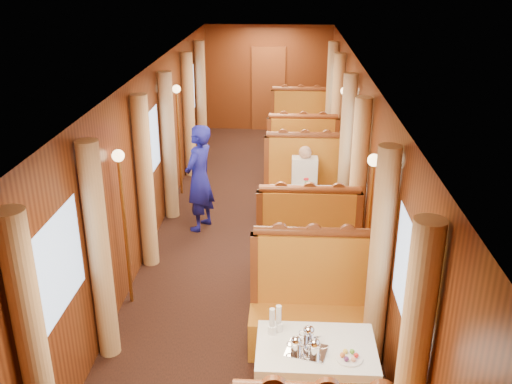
# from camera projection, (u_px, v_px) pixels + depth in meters

# --- Properties ---
(floor) EXTENTS (3.00, 12.00, 0.01)m
(floor) POSITION_uv_depth(u_px,v_px,m) (254.00, 239.00, 8.54)
(floor) COLOR black
(floor) RESTS_ON ground
(ceiling) EXTENTS (3.00, 12.00, 0.01)m
(ceiling) POSITION_uv_depth(u_px,v_px,m) (254.00, 72.00, 7.59)
(ceiling) COLOR silver
(ceiling) RESTS_ON wall_left
(wall_far) EXTENTS (3.00, 0.01, 2.50)m
(wall_far) POSITION_uv_depth(u_px,v_px,m) (268.00, 79.00, 13.61)
(wall_far) COLOR brown
(wall_far) RESTS_ON floor
(wall_left) EXTENTS (0.01, 12.00, 2.50)m
(wall_left) POSITION_uv_depth(u_px,v_px,m) (149.00, 158.00, 8.14)
(wall_left) COLOR brown
(wall_left) RESTS_ON floor
(wall_right) EXTENTS (0.01, 12.00, 2.50)m
(wall_right) POSITION_uv_depth(u_px,v_px,m) (361.00, 162.00, 7.99)
(wall_right) COLOR brown
(wall_right) RESTS_ON floor
(doorway_far) EXTENTS (0.80, 0.04, 2.00)m
(doorway_far) POSITION_uv_depth(u_px,v_px,m) (268.00, 89.00, 13.68)
(doorway_far) COLOR brown
(doorway_far) RESTS_ON floor
(table_near) EXTENTS (1.05, 0.72, 0.75)m
(table_near) POSITION_uv_depth(u_px,v_px,m) (315.00, 380.00, 5.13)
(table_near) COLOR white
(table_near) RESTS_ON floor
(banquette_near_aft) EXTENTS (1.30, 0.55, 1.34)m
(banquette_near_aft) POSITION_uv_depth(u_px,v_px,m) (311.00, 311.00, 6.04)
(banquette_near_aft) COLOR #A84812
(banquette_near_aft) RESTS_ON floor
(table_mid) EXTENTS (1.05, 0.72, 0.75)m
(table_mid) POSITION_uv_depth(u_px,v_px,m) (305.00, 218.00, 8.36)
(table_mid) COLOR white
(table_mid) RESTS_ON floor
(banquette_mid_fwd) EXTENTS (1.30, 0.55, 1.34)m
(banquette_mid_fwd) POSITION_uv_depth(u_px,v_px,m) (307.00, 247.00, 7.40)
(banquette_mid_fwd) COLOR #A84812
(banquette_mid_fwd) RESTS_ON floor
(banquette_mid_aft) EXTENTS (1.30, 0.55, 1.34)m
(banquette_mid_aft) POSITION_uv_depth(u_px,v_px,m) (303.00, 189.00, 9.28)
(banquette_mid_aft) COLOR #A84812
(banquette_mid_aft) RESTS_ON floor
(table_far) EXTENTS (1.05, 0.72, 0.75)m
(table_far) POSITION_uv_depth(u_px,v_px,m) (301.00, 146.00, 11.60)
(table_far) COLOR white
(table_far) RESTS_ON floor
(banquette_far_fwd) EXTENTS (1.30, 0.55, 1.34)m
(banquette_far_fwd) POSITION_uv_depth(u_px,v_px,m) (302.00, 159.00, 10.64)
(banquette_far_fwd) COLOR #A84812
(banquette_far_fwd) RESTS_ON floor
(banquette_far_aft) EXTENTS (1.30, 0.55, 1.34)m
(banquette_far_aft) POSITION_uv_depth(u_px,v_px,m) (300.00, 130.00, 12.51)
(banquette_far_aft) COLOR #A84812
(banquette_far_aft) RESTS_ON floor
(tea_tray) EXTENTS (0.39, 0.34, 0.01)m
(tea_tray) POSITION_uv_depth(u_px,v_px,m) (306.00, 351.00, 4.91)
(tea_tray) COLOR silver
(tea_tray) RESTS_ON table_near
(teapot_left) EXTENTS (0.17, 0.14, 0.12)m
(teapot_left) POSITION_uv_depth(u_px,v_px,m) (296.00, 347.00, 4.88)
(teapot_left) COLOR silver
(teapot_left) RESTS_ON tea_tray
(teapot_right) EXTENTS (0.18, 0.15, 0.13)m
(teapot_right) POSITION_uv_depth(u_px,v_px,m) (314.00, 350.00, 4.83)
(teapot_right) COLOR silver
(teapot_right) RESTS_ON tea_tray
(teapot_back) EXTENTS (0.21, 0.18, 0.14)m
(teapot_back) POSITION_uv_depth(u_px,v_px,m) (309.00, 337.00, 4.99)
(teapot_back) COLOR silver
(teapot_back) RESTS_ON tea_tray
(fruit_plate) EXTENTS (0.23, 0.23, 0.05)m
(fruit_plate) POSITION_uv_depth(u_px,v_px,m) (349.00, 357.00, 4.82)
(fruit_plate) COLOR white
(fruit_plate) RESTS_ON table_near
(cup_inboard) EXTENTS (0.08, 0.08, 0.26)m
(cup_inboard) POSITION_uv_depth(u_px,v_px,m) (272.00, 324.00, 5.11)
(cup_inboard) COLOR white
(cup_inboard) RESTS_ON table_near
(cup_outboard) EXTENTS (0.08, 0.08, 0.26)m
(cup_outboard) POSITION_uv_depth(u_px,v_px,m) (279.00, 321.00, 5.15)
(cup_outboard) COLOR white
(cup_outboard) RESTS_ON table_near
(rose_vase_mid) EXTENTS (0.06, 0.06, 0.36)m
(rose_vase_mid) POSITION_uv_depth(u_px,v_px,m) (306.00, 183.00, 8.15)
(rose_vase_mid) COLOR silver
(rose_vase_mid) RESTS_ON table_mid
(rose_vase_far) EXTENTS (0.06, 0.06, 0.36)m
(rose_vase_far) POSITION_uv_depth(u_px,v_px,m) (303.00, 119.00, 11.39)
(rose_vase_far) COLOR silver
(rose_vase_far) RESTS_ON table_far
(window_left_near) EXTENTS (0.01, 1.20, 0.90)m
(window_left_near) POSITION_uv_depth(u_px,v_px,m) (55.00, 269.00, 4.83)
(window_left_near) COLOR #90ADD4
(window_left_near) RESTS_ON wall_left
(curtain_left_near_a) EXTENTS (0.22, 0.22, 2.35)m
(curtain_left_near_a) POSITION_uv_depth(u_px,v_px,m) (34.00, 355.00, 4.21)
(curtain_left_near_a) COLOR #DDAD71
(curtain_left_near_a) RESTS_ON floor
(curtain_left_near_b) EXTENTS (0.22, 0.22, 2.35)m
(curtain_left_near_b) POSITION_uv_depth(u_px,v_px,m) (99.00, 254.00, 5.65)
(curtain_left_near_b) COLOR #DDAD71
(curtain_left_near_b) RESTS_ON floor
(window_right_near) EXTENTS (0.01, 1.20, 0.90)m
(window_right_near) POSITION_uv_depth(u_px,v_px,m) (409.00, 279.00, 4.68)
(window_right_near) COLOR #90ADD4
(window_right_near) RESTS_ON wall_right
(curtain_right_near_a) EXTENTS (0.22, 0.22, 2.35)m
(curtain_right_near_a) POSITION_uv_depth(u_px,v_px,m) (412.00, 369.00, 4.07)
(curtain_right_near_a) COLOR #DDAD71
(curtain_right_near_a) RESTS_ON floor
(curtain_right_near_b) EXTENTS (0.22, 0.22, 2.35)m
(curtain_right_near_b) POSITION_uv_depth(u_px,v_px,m) (380.00, 262.00, 5.51)
(curtain_right_near_b) COLOR #DDAD71
(curtain_right_near_b) RESTS_ON floor
(window_left_mid) EXTENTS (0.01, 1.20, 0.90)m
(window_left_mid) POSITION_uv_depth(u_px,v_px,m) (149.00, 145.00, 8.07)
(window_left_mid) COLOR #90ADD4
(window_left_mid) RESTS_ON wall_left
(curtain_left_mid_a) EXTENTS (0.22, 0.22, 2.35)m
(curtain_left_mid_a) POSITION_uv_depth(u_px,v_px,m) (145.00, 183.00, 7.44)
(curtain_left_mid_a) COLOR #DDAD71
(curtain_left_mid_a) RESTS_ON floor
(curtain_left_mid_b) EXTENTS (0.22, 0.22, 2.35)m
(curtain_left_mid_b) POSITION_uv_depth(u_px,v_px,m) (169.00, 147.00, 8.89)
(curtain_left_mid_b) COLOR #DDAD71
(curtain_left_mid_b) RESTS_ON floor
(window_right_mid) EXTENTS (0.01, 1.20, 0.90)m
(window_right_mid) POSITION_uv_depth(u_px,v_px,m) (360.00, 149.00, 7.92)
(window_right_mid) COLOR #90ADD4
(window_right_mid) RESTS_ON wall_right
(curtain_right_mid_a) EXTENTS (0.22, 0.22, 2.35)m
(curtain_right_mid_a) POSITION_uv_depth(u_px,v_px,m) (358.00, 188.00, 7.31)
(curtain_right_mid_a) COLOR #DDAD71
(curtain_right_mid_a) RESTS_ON floor
(curtain_right_mid_b) EXTENTS (0.22, 0.22, 2.35)m
(curtain_right_mid_b) POSITION_uv_depth(u_px,v_px,m) (346.00, 150.00, 8.75)
(curtain_right_mid_b) COLOR #DDAD71
(curtain_right_mid_b) RESTS_ON floor
(window_left_far) EXTENTS (0.01, 1.20, 0.90)m
(window_left_far) POSITION_uv_depth(u_px,v_px,m) (189.00, 92.00, 11.30)
(window_left_far) COLOR #90ADD4
(window_left_far) RESTS_ON wall_left
(curtain_left_far_a) EXTENTS (0.22, 0.22, 2.35)m
(curtain_left_far_a) POSITION_uv_depth(u_px,v_px,m) (189.00, 116.00, 10.68)
(curtain_left_far_a) COLOR #DDAD71
(curtain_left_far_a) RESTS_ON floor
(curtain_left_far_b) EXTENTS (0.22, 0.22, 2.35)m
(curtain_left_far_b) POSITION_uv_depth(u_px,v_px,m) (201.00, 97.00, 12.12)
(curtain_left_far_b) COLOR #DDAD71
(curtain_left_far_b) RESTS_ON floor
(window_right_far) EXTENTS (0.01, 1.20, 0.90)m
(window_right_far) POSITION_uv_depth(u_px,v_px,m) (340.00, 94.00, 11.15)
(window_right_far) COLOR #90ADD4
(window_right_far) RESTS_ON wall_right
(curtain_right_far_a) EXTENTS (0.22, 0.22, 2.35)m
(curtain_right_far_a) POSITION_uv_depth(u_px,v_px,m) (337.00, 118.00, 10.54)
(curtain_right_far_a) COLOR #DDAD71
(curtain_right_far_a) RESTS_ON floor
(curtain_right_far_b) EXTENTS (0.22, 0.22, 2.35)m
(curtain_right_far_b) POSITION_uv_depth(u_px,v_px,m) (331.00, 99.00, 11.98)
(curtain_right_far_b) COLOR #DDAD71
(curtain_right_far_b) RESTS_ON floor
(sconce_left_fore) EXTENTS (0.14, 0.14, 1.95)m
(sconce_left_fore) POSITION_uv_depth(u_px,v_px,m) (122.00, 197.00, 6.47)
(sconce_left_fore) COLOR #BF8C3F
(sconce_left_fore) RESTS_ON floor
(sconce_right_fore) EXTENTS (0.14, 0.14, 1.95)m
(sconce_right_fore) POSITION_uv_depth(u_px,v_px,m) (370.00, 202.00, 6.33)
(sconce_right_fore) COLOR #BF8C3F
(sconce_right_fore) RESTS_ON floor
(sconce_left_aft) EXTENTS (0.14, 0.14, 1.95)m
(sconce_left_aft) POSITION_uv_depth(u_px,v_px,m) (178.00, 118.00, 9.70)
(sconce_left_aft) COLOR #BF8C3F
(sconce_left_aft) RESTS_ON floor
(sconce_right_aft) EXTENTS (0.14, 0.14, 1.95)m
(sconce_right_aft) POSITION_uv_depth(u_px,v_px,m) (343.00, 120.00, 9.56)
(sconce_right_aft) COLOR #BF8C3F
(sconce_right_aft) RESTS_ON floor
(steward) EXTENTS (0.59, 0.71, 1.65)m
(steward) POSITION_uv_depth(u_px,v_px,m) (199.00, 178.00, 8.60)
(steward) COLOR navy
(steward) RESTS_ON floor
(passenger) EXTENTS (0.40, 0.44, 0.76)m
(passenger) POSITION_uv_depth(u_px,v_px,m) (304.00, 175.00, 8.95)
(passenger) COLOR beige
(passenger) RESTS_ON banquette_mid_aft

